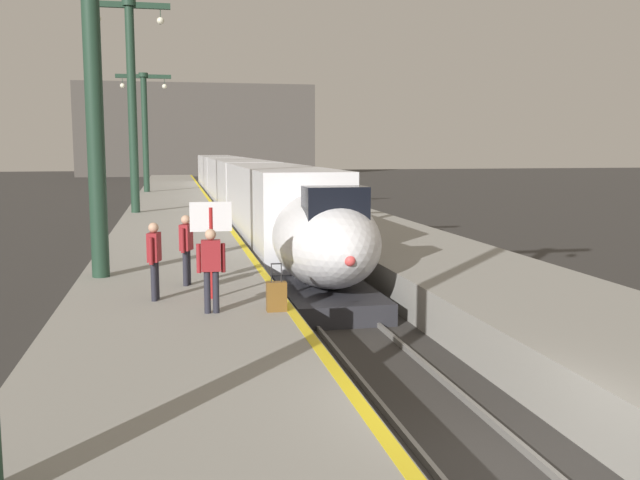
# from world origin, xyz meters

# --- Properties ---
(ground_plane) EXTENTS (260.00, 260.00, 0.00)m
(ground_plane) POSITION_xyz_m (0.00, 0.00, 0.00)
(ground_plane) COLOR #33302D
(platform_left) EXTENTS (4.80, 110.00, 1.05)m
(platform_left) POSITION_xyz_m (-4.05, 24.75, 0.53)
(platform_left) COLOR gray
(platform_left) RESTS_ON ground
(platform_right) EXTENTS (4.80, 110.00, 1.05)m
(platform_right) POSITION_xyz_m (4.05, 24.75, 0.53)
(platform_right) COLOR gray
(platform_right) RESTS_ON ground
(platform_left_safety_stripe) EXTENTS (0.20, 107.80, 0.01)m
(platform_left_safety_stripe) POSITION_xyz_m (-1.77, 24.75, 1.05)
(platform_left_safety_stripe) COLOR yellow
(platform_left_safety_stripe) RESTS_ON platform_left
(rail_main_left) EXTENTS (0.08, 110.00, 0.12)m
(rail_main_left) POSITION_xyz_m (-0.75, 27.50, 0.06)
(rail_main_left) COLOR slate
(rail_main_left) RESTS_ON ground
(rail_main_right) EXTENTS (0.08, 110.00, 0.12)m
(rail_main_right) POSITION_xyz_m (0.75, 27.50, 0.06)
(rail_main_right) COLOR slate
(rail_main_right) RESTS_ON ground
(highspeed_train_main) EXTENTS (2.92, 55.95, 3.60)m
(highspeed_train_main) POSITION_xyz_m (0.00, 35.08, 1.96)
(highspeed_train_main) COLOR silver
(highspeed_train_main) RESTS_ON ground
(station_column_mid) EXTENTS (4.00, 0.68, 8.71)m
(station_column_mid) POSITION_xyz_m (-5.90, 10.44, 6.32)
(station_column_mid) COLOR #1E3828
(station_column_mid) RESTS_ON platform_left
(station_column_far) EXTENTS (4.00, 0.68, 10.48)m
(station_column_far) POSITION_xyz_m (-5.90, 28.96, 7.26)
(station_column_far) COLOR #1E3828
(station_column_far) RESTS_ON platform_left
(station_column_distant) EXTENTS (4.00, 0.68, 8.72)m
(station_column_distant) POSITION_xyz_m (-5.90, 46.42, 6.33)
(station_column_distant) COLOR #1E3828
(station_column_distant) RESTS_ON platform_left
(passenger_near_edge) EXTENTS (0.57, 0.24, 1.69)m
(passenger_near_edge) POSITION_xyz_m (-3.35, 5.81, 2.04)
(passenger_near_edge) COLOR #23232D
(passenger_near_edge) RESTS_ON platform_left
(passenger_mid_platform) EXTENTS (0.31, 0.55, 1.69)m
(passenger_mid_platform) POSITION_xyz_m (-4.48, 7.27, 2.04)
(passenger_mid_platform) COLOR #23232D
(passenger_mid_platform) RESTS_ON platform_left
(passenger_far_waiting) EXTENTS (0.34, 0.54, 1.69)m
(passenger_far_waiting) POSITION_xyz_m (-3.77, 8.84, 2.04)
(passenger_far_waiting) COLOR #23232D
(passenger_far_waiting) RESTS_ON platform_left
(rolling_suitcase) EXTENTS (0.40, 0.22, 0.98)m
(rolling_suitcase) POSITION_xyz_m (-2.06, 5.70, 1.35)
(rolling_suitcase) COLOR brown
(rolling_suitcase) RESTS_ON platform_left
(departure_info_board) EXTENTS (0.90, 0.10, 2.12)m
(departure_info_board) POSITION_xyz_m (-3.26, 7.19, 2.56)
(departure_info_board) COLOR maroon
(departure_info_board) RESTS_ON platform_left
(terminus_back_wall) EXTENTS (36.00, 2.00, 14.00)m
(terminus_back_wall) POSITION_xyz_m (0.00, 102.00, 7.00)
(terminus_back_wall) COLOR #4C4742
(terminus_back_wall) RESTS_ON ground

